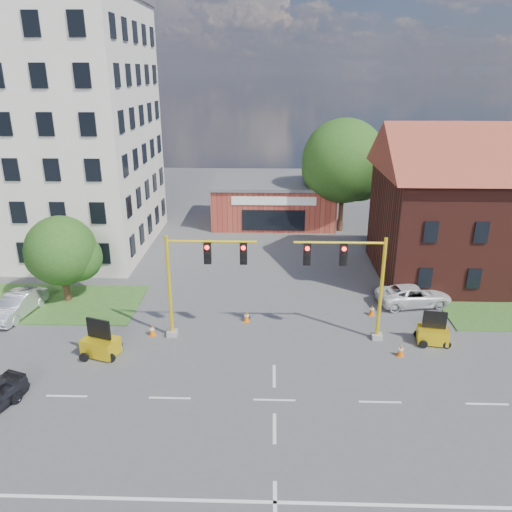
% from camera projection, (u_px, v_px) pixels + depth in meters
% --- Properties ---
extents(ground, '(120.00, 120.00, 0.00)m').
position_uv_depth(ground, '(274.00, 400.00, 23.69)').
color(ground, '#4A494C').
rests_on(ground, ground).
extents(lane_markings, '(60.00, 36.00, 0.01)m').
position_uv_depth(lane_markings, '(275.00, 444.00, 20.88)').
color(lane_markings, silver).
rests_on(lane_markings, ground).
extents(office_block, '(18.40, 15.40, 20.60)m').
position_uv_depth(office_block, '(33.00, 127.00, 41.20)').
color(office_block, beige).
rests_on(office_block, ground).
extents(brick_shop, '(12.40, 8.40, 4.30)m').
position_uv_depth(brick_shop, '(274.00, 201.00, 51.03)').
color(brick_shop, maroon).
rests_on(brick_shop, ground).
extents(tree_large, '(8.24, 7.85, 10.74)m').
position_uv_depth(tree_large, '(348.00, 164.00, 46.59)').
color(tree_large, '#382214').
rests_on(tree_large, ground).
extents(tree_nw_front, '(4.84, 4.61, 5.94)m').
position_uv_depth(tree_nw_front, '(65.00, 252.00, 32.79)').
color(tree_nw_front, '#382214').
rests_on(tree_nw_front, ground).
extents(signal_mast_west, '(5.30, 0.60, 6.20)m').
position_uv_depth(signal_mast_west, '(198.00, 275.00, 28.07)').
color(signal_mast_west, gray).
rests_on(signal_mast_west, ground).
extents(signal_mast_east, '(5.30, 0.60, 6.20)m').
position_uv_depth(signal_mast_east, '(353.00, 276.00, 27.82)').
color(signal_mast_east, gray).
rests_on(signal_mast_east, ground).
extents(trailer_west, '(2.15, 1.76, 2.11)m').
position_uv_depth(trailer_west, '(101.00, 345.00, 27.20)').
color(trailer_west, yellow).
rests_on(trailer_west, ground).
extents(trailer_east, '(1.84, 1.38, 1.91)m').
position_uv_depth(trailer_east, '(433.00, 334.00, 28.47)').
color(trailer_east, yellow).
rests_on(trailer_east, ground).
extents(cone_a, '(0.40, 0.40, 0.70)m').
position_uv_depth(cone_a, '(152.00, 330.00, 29.38)').
color(cone_a, '#D9600B').
rests_on(cone_a, ground).
extents(cone_b, '(0.40, 0.40, 0.70)m').
position_uv_depth(cone_b, '(247.00, 317.00, 31.00)').
color(cone_b, '#D9600B').
rests_on(cone_b, ground).
extents(cone_c, '(0.40, 0.40, 0.70)m').
position_uv_depth(cone_c, '(401.00, 350.00, 27.25)').
color(cone_c, '#D9600B').
rests_on(cone_c, ground).
extents(cone_d, '(0.40, 0.40, 0.70)m').
position_uv_depth(cone_d, '(372.00, 310.00, 31.83)').
color(cone_d, '#D9600B').
rests_on(cone_d, ground).
extents(pickup_white, '(5.24, 3.08, 1.37)m').
position_uv_depth(pickup_white, '(414.00, 295.00, 33.17)').
color(pickup_white, silver).
rests_on(pickup_white, ground).
extents(sedan_silver_front, '(2.24, 4.65, 1.47)m').
position_uv_depth(sedan_silver_front, '(17.00, 305.00, 31.65)').
color(sedan_silver_front, '#B3B7BB').
rests_on(sedan_silver_front, ground).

